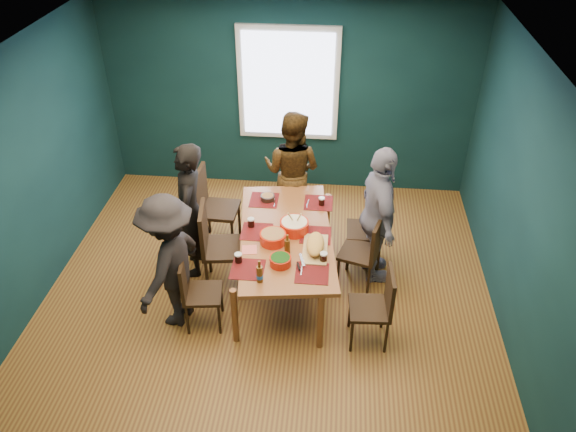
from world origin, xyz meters
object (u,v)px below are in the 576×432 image
at_px(chair_left_mid, 215,241).
at_px(person_right, 378,217).
at_px(chair_right_far, 373,225).
at_px(chair_right_near, 379,302).
at_px(bowl_salad, 273,237).
at_px(bowl_herbs, 280,260).
at_px(bowl_dumpling, 294,226).
at_px(person_near_left, 170,262).
at_px(dining_table, 286,239).
at_px(person_far_left, 190,211).
at_px(chair_right_mid, 367,248).
at_px(chair_left_near, 194,288).
at_px(person_back, 292,171).
at_px(cutting_board, 315,245).
at_px(chair_left_far, 210,202).

bearing_deg(chair_left_mid, person_right, 2.08).
relative_size(chair_right_far, chair_right_near, 1.04).
distance_m(bowl_salad, bowl_herbs, 0.38).
distance_m(person_right, bowl_dumpling, 0.94).
bearing_deg(bowl_salad, person_near_left, -155.14).
relative_size(chair_right_near, bowl_herbs, 4.02).
bearing_deg(dining_table, person_far_left, 161.92).
relative_size(dining_table, chair_right_mid, 2.26).
height_order(chair_left_near, bowl_salad, bowl_salad).
relative_size(chair_left_mid, chair_left_near, 1.23).
bearing_deg(person_back, bowl_salad, 104.02).
xyz_separation_m(person_far_left, person_back, (1.06, 1.04, -0.02)).
distance_m(chair_right_mid, person_back, 1.51).
distance_m(person_back, bowl_herbs, 1.77).
xyz_separation_m(chair_left_mid, person_far_left, (-0.32, 0.24, 0.22)).
bearing_deg(person_back, dining_table, 109.21).
bearing_deg(person_right, chair_left_near, 104.85).
height_order(person_far_left, bowl_salad, person_far_left).
bearing_deg(bowl_salad, person_far_left, 159.30).
relative_size(person_near_left, cutting_board, 2.45).
bearing_deg(cutting_board, person_far_left, 161.82).
relative_size(person_far_left, cutting_board, 2.63).
xyz_separation_m(dining_table, chair_left_far, (-1.00, 0.74, -0.07)).
distance_m(chair_left_near, bowl_salad, 0.96).
distance_m(chair_left_far, person_right, 2.06).
xyz_separation_m(dining_table, chair_right_mid, (0.89, 0.09, -0.14)).
height_order(chair_right_far, person_right, person_right).
bearing_deg(chair_left_near, cutting_board, 12.26).
relative_size(chair_right_mid, bowl_dumpling, 2.90).
distance_m(chair_left_near, cutting_board, 1.31).
xyz_separation_m(chair_right_far, chair_right_near, (0.02, -1.28, -0.02)).
height_order(person_far_left, bowl_dumpling, person_far_left).
distance_m(chair_right_near, bowl_salad, 1.29).
relative_size(chair_left_far, bowl_salad, 3.66).
relative_size(chair_left_far, bowl_herbs, 4.69).
xyz_separation_m(bowl_salad, bowl_herbs, (0.12, -0.36, -0.01)).
xyz_separation_m(dining_table, person_right, (1.00, 0.28, 0.16)).
xyz_separation_m(person_far_left, person_right, (2.10, 0.07, 0.01)).
relative_size(chair_left_mid, chair_right_near, 1.17).
bearing_deg(bowl_herbs, person_near_left, -174.82).
xyz_separation_m(chair_left_far, person_far_left, (-0.11, -0.53, 0.22)).
relative_size(chair_left_mid, person_right, 0.62).
bearing_deg(person_back, chair_left_near, 83.89).
bearing_deg(person_far_left, person_right, 84.61).
bearing_deg(person_right, bowl_dumpling, 91.62).
height_order(chair_right_near, person_back, person_back).
bearing_deg(cutting_board, bowl_herbs, -142.03).
xyz_separation_m(chair_right_far, bowl_herbs, (-0.97, -1.06, 0.25)).
xyz_separation_m(chair_right_near, bowl_salad, (-1.11, 0.58, 0.29)).
height_order(chair_left_near, bowl_herbs, chair_left_near).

